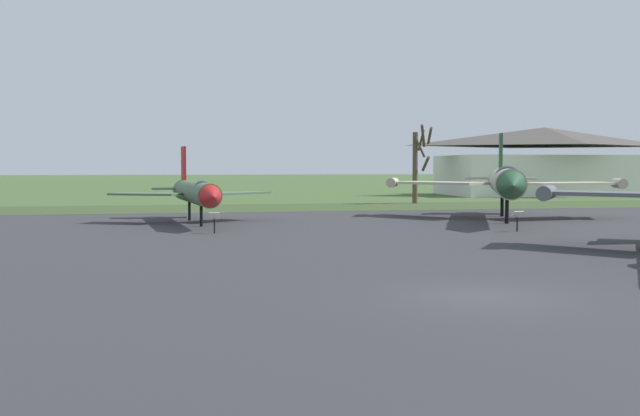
{
  "coord_description": "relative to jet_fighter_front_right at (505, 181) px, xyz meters",
  "views": [
    {
      "loc": [
        -8.06,
        -18.11,
        3.44
      ],
      "look_at": [
        -1.91,
        11.87,
        1.74
      ],
      "focal_mm": 42.03,
      "sensor_mm": 36.0,
      "label": 1
    }
  ],
  "objects": [
    {
      "name": "visitor_building",
      "position": [
        24.09,
        39.77,
        1.5
      ],
      "size": [
        25.45,
        15.07,
        8.2
      ],
      "color": "silver",
      "rests_on": "ground"
    },
    {
      "name": "asphalt_apron",
      "position": [
        -12.96,
        -12.1,
        -2.47
      ],
      "size": [
        87.42,
        46.31,
        0.05
      ],
      "primitive_type": "cube",
      "color": "#333335",
      "rests_on": "ground"
    },
    {
      "name": "jet_fighter_front_right",
      "position": [
        0.0,
        0.0,
        0.0
      ],
      "size": [
        15.35,
        16.92,
        5.83
      ],
      "color": "#B7B293",
      "rests_on": "ground"
    },
    {
      "name": "grass_verge_strip",
      "position": [
        -12.96,
        17.06,
        -2.47
      ],
      "size": [
        147.42,
        12.0,
        0.06
      ],
      "primitive_type": "cube",
      "color": "#384A26",
      "rests_on": "ground"
    },
    {
      "name": "info_placard_rear_center",
      "position": [
        -18.67,
        -5.91,
        -1.79
      ],
      "size": [
        0.56,
        0.32,
        1.12
      ],
      "color": "black",
      "rests_on": "ground"
    },
    {
      "name": "info_placard_front_right",
      "position": [
        -3.13,
        -8.08,
        -1.76
      ],
      "size": [
        0.69,
        0.44,
        1.12
      ],
      "color": "black",
      "rests_on": "ground"
    },
    {
      "name": "bare_tree_backdrop_extra",
      "position": [
        1.67,
        21.57,
        1.47
      ],
      "size": [
        2.21,
        2.71,
        7.28
      ],
      "color": "brown",
      "rests_on": "ground"
    },
    {
      "name": "ground_plane",
      "position": [
        -12.96,
        -25.99,
        -2.5
      ],
      "size": [
        600.0,
        600.0,
        0.0
      ],
      "primitive_type": "plane",
      "color": "#425B2D"
    },
    {
      "name": "jet_fighter_rear_center",
      "position": [
        -19.35,
        0.89,
        -0.57
      ],
      "size": [
        9.99,
        13.49,
        4.77
      ],
      "color": "#4C6B47",
      "rests_on": "ground"
    }
  ]
}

